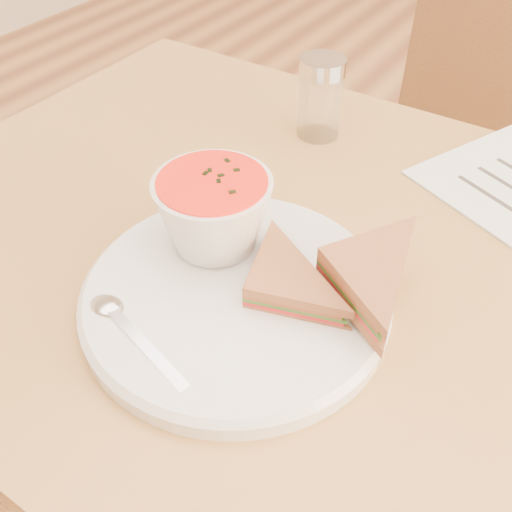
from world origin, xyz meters
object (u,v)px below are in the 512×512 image
Objects in this scene: dining_table at (299,437)px; chair_far at (419,171)px; soup_bowl at (214,216)px; condiment_shaker at (320,98)px; plate at (236,297)px.

chair_far is (-0.07, 0.60, 0.11)m from dining_table.
soup_bowl is 0.28m from condiment_shaker.
dining_table is at bearing 37.84° from soup_bowl.
condiment_shaker is at bearing 104.81° from plate.
condiment_shaker reaches higher than dining_table.
condiment_shaker is (-0.08, 0.32, 0.04)m from plate.
condiment_shaker is (-0.03, 0.27, -0.00)m from soup_bowl.
chair_far is at bearing 96.23° from dining_table.
chair_far is 0.76m from plate.
chair_far is 8.45× the size of soup_bowl.
plate is (0.04, -0.71, 0.27)m from chair_far.
condiment_shaker is at bearing 96.44° from soup_bowl.
plate is at bearing 111.67° from chair_far.
plate is at bearing -38.08° from soup_bowl.
soup_bowl is 1.09× the size of condiment_shaker.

